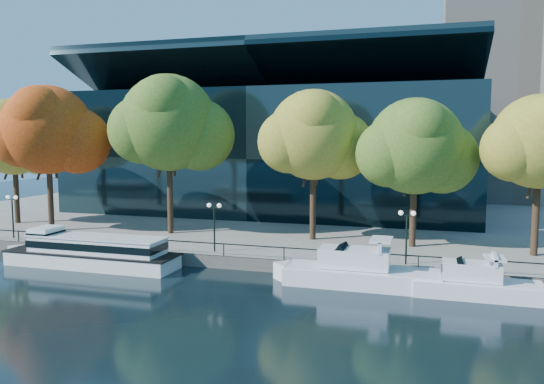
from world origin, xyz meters
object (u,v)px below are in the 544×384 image
(cruiser_near, at_px, (355,271))
(lamp_2, at_px, (407,225))
(lamp_0, at_px, (12,206))
(cruiser_far, at_px, (471,283))
(tree_0, at_px, (15,139))
(tree_5, at_px, (542,144))
(tree_2, at_px, (170,125))
(tree_1, at_px, (49,132))
(tour_boat, at_px, (87,251))
(lamp_1, at_px, (214,216))
(tree_3, at_px, (315,137))
(tree_4, at_px, (417,148))

(cruiser_near, distance_m, lamp_2, 5.51)
(lamp_0, xyz_separation_m, lamp_2, (35.78, 0.00, 0.00))
(cruiser_far, height_order, lamp_2, lamp_2)
(tree_0, distance_m, lamp_0, 11.40)
(cruiser_near, height_order, tree_5, tree_5)
(tree_2, bearing_deg, tree_1, -169.74)
(cruiser_near, distance_m, tree_2, 24.12)
(tree_5, bearing_deg, tour_boat, -164.20)
(tree_2, relative_size, lamp_2, 3.84)
(tour_boat, bearing_deg, lamp_2, 8.89)
(tour_boat, height_order, lamp_1, lamp_1)
(tour_boat, height_order, tree_3, tree_3)
(cruiser_far, height_order, lamp_1, lamp_1)
(cruiser_near, height_order, tree_1, tree_1)
(tree_2, xyz_separation_m, lamp_0, (-13.12, -6.51, -7.62))
(tree_0, relative_size, tree_2, 0.88)
(cruiser_far, distance_m, lamp_1, 20.33)
(tree_5, xyz_separation_m, lamp_0, (-45.61, -5.93, -5.94))
(cruiser_far, relative_size, lamp_1, 2.25)
(tour_boat, distance_m, tree_3, 21.87)
(lamp_2, bearing_deg, tree_4, 86.67)
(lamp_0, bearing_deg, tree_5, 7.41)
(tree_2, height_order, lamp_0, tree_2)
(tree_4, relative_size, lamp_2, 3.17)
(lamp_0, relative_size, lamp_2, 1.00)
(tree_1, bearing_deg, lamp_1, -12.44)
(cruiser_near, height_order, tree_0, tree_0)
(tree_0, distance_m, lamp_1, 28.16)
(tree_3, bearing_deg, lamp_2, -40.91)
(tree_1, relative_size, lamp_1, 3.62)
(cruiser_near, relative_size, tree_2, 0.77)
(cruiser_near, relative_size, lamp_1, 2.97)
(tree_2, height_order, lamp_2, tree_2)
(tree_0, height_order, lamp_0, tree_0)
(tree_2, relative_size, tree_3, 1.12)
(tree_1, relative_size, tree_5, 1.14)
(cruiser_far, distance_m, tree_1, 41.29)
(cruiser_far, relative_size, tree_2, 0.58)
(tree_2, xyz_separation_m, lamp_2, (22.66, -6.51, -7.62))
(tree_0, distance_m, tree_4, 42.26)
(tree_4, bearing_deg, lamp_1, -156.83)
(tour_boat, distance_m, tree_5, 37.09)
(cruiser_far, height_order, tree_0, tree_0)
(tree_1, distance_m, tree_5, 44.76)
(tree_0, bearing_deg, tree_5, -1.54)
(cruiser_far, distance_m, tree_3, 19.56)
(tree_0, bearing_deg, lamp_1, -15.46)
(tree_1, distance_m, tree_4, 35.39)
(tree_3, bearing_deg, tree_2, -176.27)
(lamp_2, bearing_deg, tree_3, 139.09)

